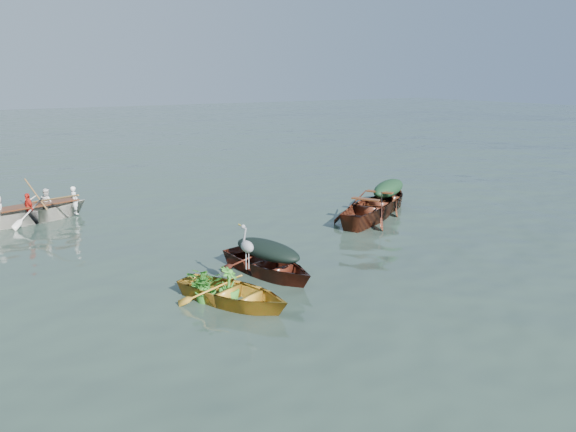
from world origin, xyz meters
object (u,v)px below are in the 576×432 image
Objects in this scene: dark_covered_boat at (268,275)px; rowed_boat at (40,221)px; open_wooden_boat at (372,219)px; green_tarp_boat at (388,209)px; heron at (247,254)px; yellow_dinghy at (234,304)px.

rowed_boat reaches higher than dark_covered_boat.
rowed_boat is (-8.90, 5.20, 0.00)m from open_wooden_boat.
open_wooden_boat reaches higher than green_tarp_boat.
heron reaches higher than dark_covered_boat.
yellow_dinghy is 9.21m from rowed_boat.
open_wooden_boat is (-1.35, -0.81, 0.00)m from green_tarp_boat.
green_tarp_boat is at bearing -88.32° from open_wooden_boat.
yellow_dinghy is at bearing -154.29° from dark_covered_boat.
rowed_boat is at bearing 30.47° from open_wooden_boat.
heron reaches higher than yellow_dinghy.
green_tarp_boat is 4.52× the size of heron.
rowed_boat reaches higher than yellow_dinghy.
heron reaches higher than open_wooden_boat.
yellow_dinghy is 0.73× the size of rowed_boat.
open_wooden_boat is 5.46× the size of heron.
dark_covered_boat is 7.46m from green_tarp_boat.
yellow_dinghy is at bearing 178.95° from rowed_boat.
yellow_dinghy is 9.20m from green_tarp_boat.
open_wooden_boat is 7.12m from heron.
green_tarp_boat is at bearing 3.73° from yellow_dinghy.
dark_covered_boat is at bearing 87.56° from open_wooden_boat.
dark_covered_boat is 0.70× the size of open_wooden_boat.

